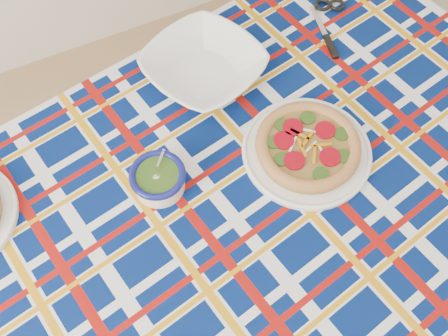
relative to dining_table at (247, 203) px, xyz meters
name	(u,v)px	position (x,y,z in m)	size (l,w,h in m)	color
dining_table	(247,203)	(0.00, 0.00, 0.00)	(1.95, 1.43, 0.83)	brown
tablecloth	(248,198)	(0.00, 0.00, 0.03)	(1.81, 1.14, 0.12)	#041750
main_focaccia_plate	(308,146)	(0.19, 0.03, 0.12)	(0.35, 0.35, 0.07)	olive
pesto_bowl	(158,178)	(-0.20, 0.11, 0.13)	(0.14, 0.14, 0.08)	#213D10
serving_bowl	(204,67)	(0.05, 0.39, 0.13)	(0.32, 0.32, 0.08)	white
table_knife	(319,22)	(0.47, 0.42, 0.09)	(0.24, 0.02, 0.01)	silver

